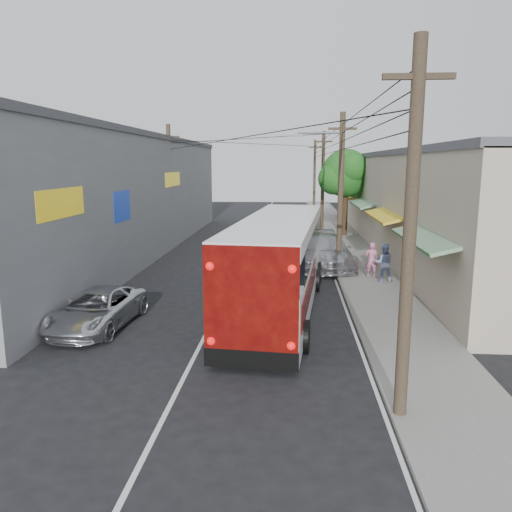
{
  "coord_description": "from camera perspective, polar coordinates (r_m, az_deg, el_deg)",
  "views": [
    {
      "loc": [
        2.77,
        -12.37,
        5.54
      ],
      "look_at": [
        1.36,
        7.29,
        1.86
      ],
      "focal_mm": 35.0,
      "sensor_mm": 36.0,
      "label": 1
    }
  ],
  "objects": [
    {
      "name": "pedestrian_far",
      "position": [
        23.79,
        14.4,
        -0.74
      ],
      "size": [
        0.91,
        0.73,
        1.78
      ],
      "primitive_type": "imported",
      "rotation": [
        0.0,
        0.0,
        3.08
      ],
      "color": "#99ABDF",
      "rests_on": "sidewalk"
    },
    {
      "name": "building_left",
      "position": [
        32.44,
        -16.34,
        6.81
      ],
      "size": [
        7.2,
        36.0,
        7.25
      ],
      "color": "gray",
      "rests_on": "ground"
    },
    {
      "name": "parked_car_far",
      "position": [
        39.68,
        5.58,
        3.57
      ],
      "size": [
        2.04,
        4.64,
        1.48
      ],
      "primitive_type": "imported",
      "rotation": [
        0.0,
        0.0,
        0.11
      ],
      "color": "black",
      "rests_on": "ground"
    },
    {
      "name": "pedestrian_near",
      "position": [
        24.53,
        13.06,
        -0.43
      ],
      "size": [
        0.65,
        0.46,
        1.71
      ],
      "primitive_type": "imported",
      "rotation": [
        0.0,
        0.0,
        3.06
      ],
      "color": "#BF658E",
      "rests_on": "sidewalk"
    },
    {
      "name": "parked_suv",
      "position": [
        27.01,
        7.93,
        0.53
      ],
      "size": [
        3.21,
        6.32,
        1.76
      ],
      "primitive_type": "imported",
      "rotation": [
        0.0,
        0.0,
        0.13
      ],
      "color": "#A3A2AA",
      "rests_on": "ground"
    },
    {
      "name": "sidewalk",
      "position": [
        33.04,
        10.53,
        0.85
      ],
      "size": [
        3.0,
        80.0,
        0.12
      ],
      "primitive_type": "cube",
      "color": "slate",
      "rests_on": "ground"
    },
    {
      "name": "street_tree",
      "position": [
        38.62,
        10.34,
        9.12
      ],
      "size": [
        4.4,
        4.0,
        6.6
      ],
      "color": "#3F2B19",
      "rests_on": "ground"
    },
    {
      "name": "jeepney",
      "position": [
        17.88,
        -17.72,
        -5.83
      ],
      "size": [
        2.46,
        4.79,
        1.29
      ],
      "primitive_type": "imported",
      "rotation": [
        0.0,
        0.0,
        -0.07
      ],
      "color": "silver",
      "rests_on": "ground"
    },
    {
      "name": "parked_car_mid",
      "position": [
        33.05,
        5.85,
        2.02
      ],
      "size": [
        1.73,
        3.94,
        1.32
      ],
      "primitive_type": "imported",
      "rotation": [
        0.0,
        0.0,
        0.04
      ],
      "color": "#26262B",
      "rests_on": "ground"
    },
    {
      "name": "coach_bus",
      "position": [
        18.89,
        2.71,
        -0.76
      ],
      "size": [
        3.75,
        12.47,
        3.54
      ],
      "rotation": [
        0.0,
        0.0,
        -0.1
      ],
      "color": "white",
      "rests_on": "ground"
    },
    {
      "name": "building_right",
      "position": [
        35.42,
        17.62,
        6.21
      ],
      "size": [
        7.09,
        40.0,
        6.25
      ],
      "color": "#B4A38F",
      "rests_on": "ground"
    },
    {
      "name": "ground",
      "position": [
        13.83,
        -8.0,
        -13.14
      ],
      "size": [
        120.0,
        120.0,
        0.0
      ],
      "primitive_type": "plane",
      "color": "black",
      "rests_on": "ground"
    },
    {
      "name": "utility_poles",
      "position": [
        32.73,
        4.78,
        8.06
      ],
      "size": [
        11.8,
        45.28,
        8.0
      ],
      "color": "#473828",
      "rests_on": "ground"
    }
  ]
}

